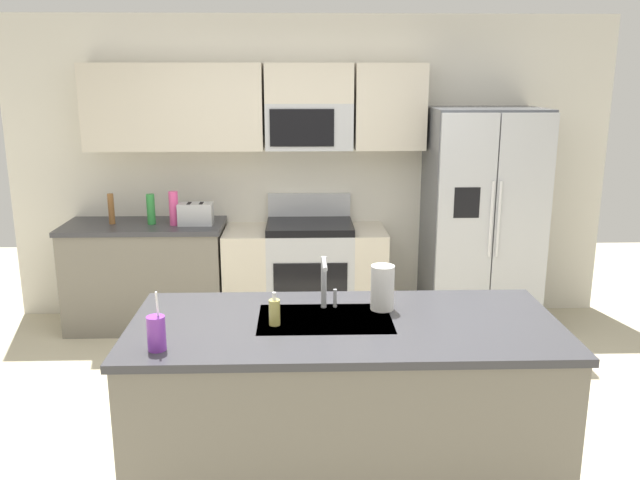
{
  "coord_description": "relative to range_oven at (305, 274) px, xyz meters",
  "views": [
    {
      "loc": [
        -0.09,
        -3.6,
        2.11
      ],
      "look_at": [
        0.04,
        0.6,
        1.05
      ],
      "focal_mm": 36.94,
      "sensor_mm": 36.0,
      "label": 1
    }
  ],
  "objects": [
    {
      "name": "refrigerator",
      "position": [
        1.47,
        -0.07,
        0.48
      ],
      "size": [
        0.9,
        0.76,
        1.85
      ],
      "color": "#4C4F54",
      "rests_on": "ground"
    },
    {
      "name": "bottle_pink",
      "position": [
        -1.08,
        -0.06,
        0.6
      ],
      "size": [
        0.08,
        0.08,
        0.28
      ],
      "primitive_type": "cylinder",
      "color": "#EA4C93",
      "rests_on": "back_counter"
    },
    {
      "name": "back_counter",
      "position": [
        -1.35,
        -0.0,
        0.01
      ],
      "size": [
        1.33,
        0.63,
        0.9
      ],
      "color": "slate",
      "rests_on": "ground"
    },
    {
      "name": "toaster",
      "position": [
        -0.91,
        -0.05,
        0.55
      ],
      "size": [
        0.28,
        0.16,
        0.18
      ],
      "color": "#B7BABF",
      "rests_on": "back_counter"
    },
    {
      "name": "sink_faucet",
      "position": [
        0.09,
        -2.11,
        0.62
      ],
      "size": [
        0.08,
        0.21,
        0.28
      ],
      "color": "#B7BABF",
      "rests_on": "island_counter"
    },
    {
      "name": "ground_plane",
      "position": [
        0.05,
        -1.8,
        -0.44
      ],
      "size": [
        9.0,
        9.0,
        0.0
      ],
      "primitive_type": "plane",
      "color": "beige",
      "rests_on": "ground"
    },
    {
      "name": "soap_dispenser",
      "position": [
        -0.17,
        -2.33,
        0.53
      ],
      "size": [
        0.06,
        0.06,
        0.17
      ],
      "color": "#D8CC66",
      "rests_on": "island_counter"
    },
    {
      "name": "range_oven",
      "position": [
        0.0,
        0.0,
        0.0
      ],
      "size": [
        1.36,
        0.61,
        1.1
      ],
      "color": "#B7BABF",
      "rests_on": "ground"
    },
    {
      "name": "island_counter",
      "position": [
        0.18,
        -2.3,
        0.01
      ],
      "size": [
        2.17,
        0.97,
        0.9
      ],
      "color": "slate",
      "rests_on": "ground"
    },
    {
      "name": "kitchen_wall_unit",
      "position": [
        -0.09,
        0.28,
        1.03
      ],
      "size": [
        5.2,
        0.43,
        2.6
      ],
      "color": "silver",
      "rests_on": "ground"
    },
    {
      "name": "pepper_mill",
      "position": [
        -1.61,
        -0.0,
        0.58
      ],
      "size": [
        0.05,
        0.05,
        0.25
      ],
      "primitive_type": "cylinder",
      "color": "brown",
      "rests_on": "back_counter"
    },
    {
      "name": "paper_towel_roll",
      "position": [
        0.39,
        -2.12,
        0.58
      ],
      "size": [
        0.12,
        0.12,
        0.24
      ],
      "primitive_type": "cylinder",
      "color": "white",
      "rests_on": "island_counter"
    },
    {
      "name": "bottle_green",
      "position": [
        -1.28,
        -0.02,
        0.58
      ],
      "size": [
        0.07,
        0.07,
        0.25
      ],
      "primitive_type": "cylinder",
      "color": "green",
      "rests_on": "back_counter"
    },
    {
      "name": "drink_cup_purple",
      "position": [
        -0.69,
        -2.62,
        0.54
      ],
      "size": [
        0.08,
        0.08,
        0.28
      ],
      "color": "purple",
      "rests_on": "island_counter"
    }
  ]
}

